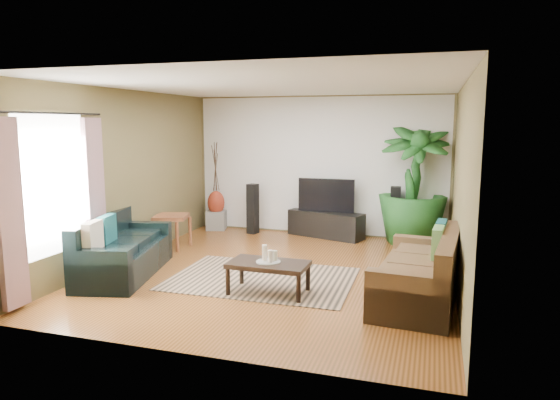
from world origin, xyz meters
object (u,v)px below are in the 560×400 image
at_px(television, 326,195).
at_px(vase, 216,203).
at_px(sofa_left, 125,246).
at_px(coffee_table, 268,278).
at_px(speaker_right, 395,214).
at_px(side_table, 172,231).
at_px(speaker_left, 253,209).
at_px(tv_stand, 326,224).
at_px(potted_plant, 413,184).
at_px(pedestal, 216,220).
at_px(sofa_right, 418,267).

relative_size(television, vase, 2.21).
distance_m(sofa_left, coffee_table, 2.26).
height_order(speaker_right, side_table, speaker_right).
distance_m(speaker_left, side_table, 1.80).
distance_m(speaker_left, speaker_right, 2.75).
bearing_deg(tv_stand, potted_plant, 17.31).
xyz_separation_m(sofa_left, pedestal, (-0.04, 3.24, -0.23)).
xyz_separation_m(television, speaker_left, (-1.45, -0.13, -0.32)).
bearing_deg(coffee_table, television, 90.88).
bearing_deg(side_table, speaker_right, 23.94).
height_order(coffee_table, vase, vase).
xyz_separation_m(tv_stand, vase, (-2.30, 0.00, 0.31)).
xyz_separation_m(speaker_left, speaker_right, (2.75, 0.13, 0.02)).
bearing_deg(potted_plant, sofa_left, -139.96).
xyz_separation_m(sofa_left, side_table, (-0.14, 1.60, -0.13)).
xyz_separation_m(sofa_left, speaker_left, (0.81, 3.11, 0.07)).
xyz_separation_m(sofa_right, side_table, (-4.22, 1.44, -0.13)).
bearing_deg(vase, side_table, -93.73).
relative_size(television, potted_plant, 0.50).
relative_size(coffee_table, speaker_right, 0.99).
distance_m(sofa_right, speaker_left, 4.40).
relative_size(television, pedestal, 2.83).
relative_size(speaker_right, potted_plant, 0.47).
distance_m(sofa_left, side_table, 1.61).
relative_size(pedestal, vase, 0.78).
relative_size(sofa_right, potted_plant, 0.91).
bearing_deg(side_table, coffee_table, -36.28).
xyz_separation_m(potted_plant, side_table, (-4.00, -1.65, -0.79)).
xyz_separation_m(speaker_left, side_table, (-0.96, -1.51, -0.20)).
relative_size(sofa_right, television, 1.83).
bearing_deg(coffee_table, potted_plant, 65.81).
relative_size(sofa_right, speaker_right, 1.94).
xyz_separation_m(speaker_left, vase, (-0.85, 0.13, 0.06)).
bearing_deg(pedestal, sofa_right, -36.81).
relative_size(potted_plant, vase, 4.45).
distance_m(potted_plant, pedestal, 4.00).
bearing_deg(side_table, television, 34.32).
xyz_separation_m(vase, side_table, (-0.11, -1.65, -0.26)).
relative_size(tv_stand, speaker_left, 1.49).
distance_m(coffee_table, speaker_right, 3.66).
relative_size(coffee_table, pedestal, 2.65).
distance_m(sofa_left, speaker_left, 3.22).
xyz_separation_m(coffee_table, tv_stand, (0.03, 3.40, 0.04)).
bearing_deg(coffee_table, sofa_left, 177.43).
xyz_separation_m(coffee_table, television, (0.03, 3.40, 0.60)).
height_order(sofa_right, television, television).
bearing_deg(coffee_table, speaker_right, 70.04).
distance_m(sofa_right, coffee_table, 1.88).
relative_size(sofa_left, speaker_left, 1.95).
relative_size(coffee_table, side_table, 1.73).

